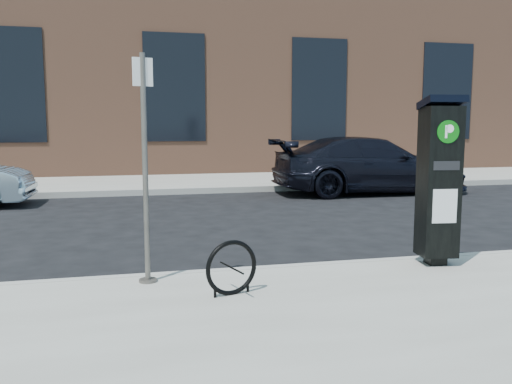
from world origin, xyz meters
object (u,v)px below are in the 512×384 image
object	(u,v)px
bike_rack	(232,268)
car_dark	(370,165)
parking_kiosk	(439,179)
sign_pole	(145,171)

from	to	relation	value
bike_rack	car_dark	distance (m)	9.62
parking_kiosk	car_dark	size ratio (longest dim) A/B	0.39
parking_kiosk	bike_rack	size ratio (longest dim) A/B	3.62
parking_kiosk	bike_rack	world-z (taller)	parking_kiosk
sign_pole	bike_rack	world-z (taller)	sign_pole
sign_pole	car_dark	distance (m)	9.59
car_dark	sign_pole	bearing A→B (deg)	141.99
sign_pole	car_dark	xyz separation A→B (m)	(6.07, 7.39, -0.61)
car_dark	parking_kiosk	bearing A→B (deg)	161.93
sign_pole	car_dark	size ratio (longest dim) A/B	0.47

